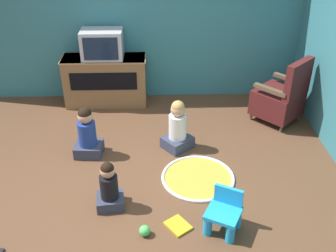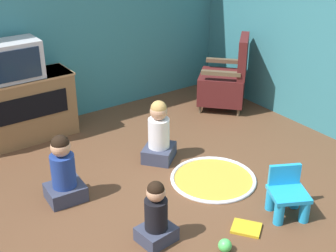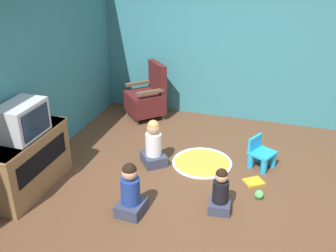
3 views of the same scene
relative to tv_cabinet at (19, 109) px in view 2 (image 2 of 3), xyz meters
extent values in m
plane|color=brown|center=(0.57, -2.00, -0.38)|extent=(30.00, 30.00, 0.00)
cube|color=teal|center=(0.31, 0.30, 1.06)|extent=(5.48, 0.12, 2.89)
cube|color=brown|center=(0.00, 0.00, -0.01)|extent=(1.21, 0.44, 0.74)
cube|color=#A97C50|center=(0.00, 0.00, 0.35)|extent=(1.24, 0.44, 0.02)
cube|color=black|center=(0.00, -0.22, 0.08)|extent=(0.97, 0.01, 0.27)
cube|color=#B7B7BC|center=(0.00, -0.01, 0.57)|extent=(0.59, 0.37, 0.41)
cube|color=#142338|center=(0.00, -0.21, 0.57)|extent=(0.48, 0.02, 0.32)
cylinder|color=brown|center=(2.48, -0.25, -0.33)|extent=(0.04, 0.04, 0.10)
cylinder|color=brown|center=(2.13, -0.59, -0.33)|extent=(0.04, 0.04, 0.10)
cylinder|color=brown|center=(2.82, -0.61, -0.33)|extent=(0.04, 0.04, 0.10)
cylinder|color=brown|center=(2.46, -0.94, -0.33)|extent=(0.04, 0.04, 0.10)
cube|color=#4C1919|center=(2.47, -0.60, -0.10)|extent=(0.81, 0.81, 0.36)
cube|color=#4C1919|center=(2.64, -0.78, 0.33)|extent=(0.46, 0.45, 0.50)
cube|color=brown|center=(2.65, -0.43, 0.17)|extent=(0.39, 0.40, 0.05)
cube|color=brown|center=(2.29, -0.77, 0.17)|extent=(0.39, 0.40, 0.05)
cylinder|color=#1E99DB|center=(1.24, -2.76, -0.27)|extent=(0.09, 0.09, 0.24)
cylinder|color=#1E99DB|center=(1.44, -2.86, -0.27)|extent=(0.09, 0.09, 0.24)
cylinder|color=#1E99DB|center=(1.34, -2.57, -0.27)|extent=(0.09, 0.09, 0.24)
cylinder|color=#1E99DB|center=(1.54, -2.68, -0.27)|extent=(0.09, 0.09, 0.24)
cube|color=#1E99DB|center=(1.39, -2.72, -0.17)|extent=(0.42, 0.41, 0.04)
cube|color=#1E99DB|center=(1.45, -2.60, -0.05)|extent=(0.27, 0.16, 0.19)
cylinder|color=gold|center=(1.23, -1.92, -0.38)|extent=(0.84, 0.84, 0.01)
torus|color=silver|center=(1.23, -1.92, -0.37)|extent=(0.85, 0.85, 0.04)
cube|color=#33384C|center=(1.03, -1.27, -0.31)|extent=(0.45, 0.45, 0.15)
cylinder|color=silver|center=(1.03, -1.27, -0.08)|extent=(0.22, 0.22, 0.32)
sphere|color=tan|center=(1.03, -1.27, 0.17)|extent=(0.18, 0.18, 0.18)
sphere|color=tan|center=(1.03, -1.27, 0.20)|extent=(0.17, 0.17, 0.17)
cube|color=#33384C|center=(0.27, -2.34, -0.32)|extent=(0.31, 0.28, 0.12)
cylinder|color=black|center=(0.27, -2.34, -0.13)|extent=(0.19, 0.19, 0.26)
sphere|color=tan|center=(0.27, -2.34, 0.08)|extent=(0.15, 0.15, 0.15)
sphere|color=black|center=(0.27, -2.34, 0.10)|extent=(0.14, 0.14, 0.14)
cube|color=#33384C|center=(-0.09, -1.38, -0.31)|extent=(0.35, 0.31, 0.15)
cylinder|color=navy|center=(-0.09, -1.38, -0.08)|extent=(0.22, 0.22, 0.31)
sphere|color=tan|center=(-0.09, -1.38, 0.16)|extent=(0.18, 0.18, 0.18)
sphere|color=black|center=(-0.09, -1.38, 0.19)|extent=(0.16, 0.16, 0.16)
sphere|color=#4CCC59|center=(0.64, -2.76, -0.33)|extent=(0.11, 0.11, 0.11)
cube|color=gold|center=(0.96, -2.66, -0.37)|extent=(0.30, 0.31, 0.02)
camera|label=1|loc=(0.78, -5.47, 2.47)|focal=42.00mm
camera|label=2|loc=(-1.38, -4.85, 2.11)|focal=50.00mm
camera|label=3|loc=(-3.45, -2.89, 2.48)|focal=42.00mm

